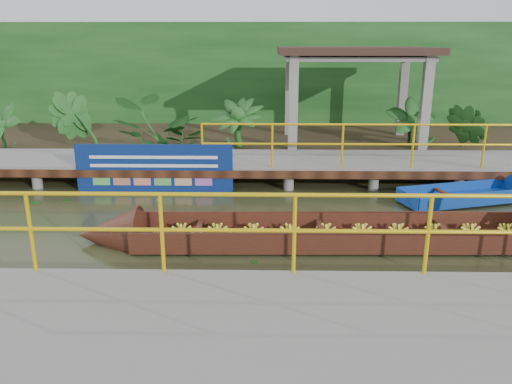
{
  "coord_description": "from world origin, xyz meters",
  "views": [
    {
      "loc": [
        0.45,
        -8.64,
        3.39
      ],
      "look_at": [
        0.27,
        0.5,
        0.6
      ],
      "focal_mm": 35.0,
      "sensor_mm": 36.0,
      "label": 1
    }
  ],
  "objects": [
    {
      "name": "ground",
      "position": [
        0.0,
        0.0,
        0.0
      ],
      "size": [
        80.0,
        80.0,
        0.0
      ],
      "primitive_type": "plane",
      "color": "#2B3118",
      "rests_on": "ground"
    },
    {
      "name": "foliage_backdrop",
      "position": [
        0.0,
        10.0,
        2.0
      ],
      "size": [
        30.0,
        0.8,
        4.0
      ],
      "primitive_type": "cube",
      "color": "#144015",
      "rests_on": "ground"
    },
    {
      "name": "land_strip",
      "position": [
        0.0,
        7.5,
        0.23
      ],
      "size": [
        30.0,
        8.0,
        0.45
      ],
      "primitive_type": "cube",
      "color": "#302618",
      "rests_on": "ground"
    },
    {
      "name": "tropical_plants",
      "position": [
        -0.64,
        5.3,
        1.09
      ],
      "size": [
        14.02,
        1.02,
        1.27
      ],
      "color": "#144015",
      "rests_on": "ground"
    },
    {
      "name": "pavilion",
      "position": [
        3.0,
        6.3,
        2.82
      ],
      "size": [
        4.4,
        3.0,
        3.0
      ],
      "color": "gray",
      "rests_on": "ground"
    },
    {
      "name": "far_dock",
      "position": [
        0.02,
        3.43,
        0.48
      ],
      "size": [
        16.0,
        2.06,
        1.66
      ],
      "color": "gray",
      "rests_on": "ground"
    },
    {
      "name": "vendor_boat",
      "position": [
        2.89,
        -0.55,
        0.26
      ],
      "size": [
        10.62,
        1.27,
        2.33
      ],
      "rotation": [
        0.0,
        0.0,
        0.02
      ],
      "color": "#35160E",
      "rests_on": "ground"
    },
    {
      "name": "blue_banner",
      "position": [
        -2.12,
        2.48,
        0.56
      ],
      "size": [
        3.64,
        0.04,
        1.14
      ],
      "color": "navy",
      "rests_on": "ground"
    },
    {
      "name": "moored_blue_boat",
      "position": [
        5.52,
        1.97,
        0.14
      ],
      "size": [
        3.39,
        1.74,
        0.78
      ],
      "rotation": [
        0.0,
        0.0,
        0.29
      ],
      "color": "#0D3793",
      "rests_on": "ground"
    },
    {
      "name": "near_dock",
      "position": [
        1.0,
        -4.2,
        0.3
      ],
      "size": [
        18.0,
        2.4,
        1.73
      ],
      "color": "gray",
      "rests_on": "ground"
    }
  ]
}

